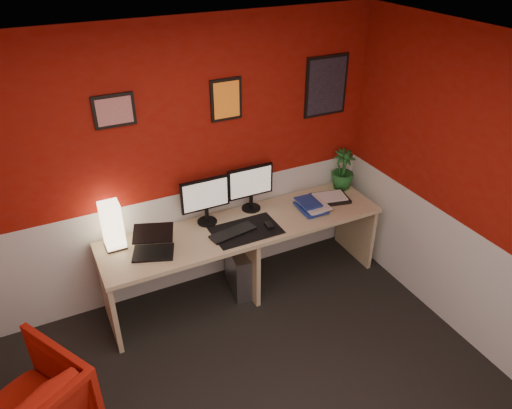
# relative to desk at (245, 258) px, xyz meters

# --- Properties ---
(ceiling) EXTENTS (4.00, 3.50, 0.01)m
(ceiling) POSITION_rel_desk_xyz_m (-0.58, -1.41, 2.13)
(ceiling) COLOR white
(ceiling) RESTS_ON ground
(wall_back) EXTENTS (4.00, 0.01, 2.50)m
(wall_back) POSITION_rel_desk_xyz_m (-0.58, 0.34, 0.89)
(wall_back) COLOR maroon
(wall_back) RESTS_ON ground
(wall_right) EXTENTS (0.01, 3.50, 2.50)m
(wall_right) POSITION_rel_desk_xyz_m (1.42, -1.41, 0.89)
(wall_right) COLOR maroon
(wall_right) RESTS_ON ground
(wainscot_back) EXTENTS (4.00, 0.01, 1.00)m
(wainscot_back) POSITION_rel_desk_xyz_m (-0.58, 0.34, 0.14)
(wainscot_back) COLOR silver
(wainscot_back) RESTS_ON ground
(wainscot_right) EXTENTS (0.01, 3.50, 1.00)m
(wainscot_right) POSITION_rel_desk_xyz_m (1.41, -1.41, 0.14)
(wainscot_right) COLOR silver
(wainscot_right) RESTS_ON ground
(desk) EXTENTS (2.60, 0.65, 0.73)m
(desk) POSITION_rel_desk_xyz_m (0.00, 0.00, 0.00)
(desk) COLOR tan
(desk) RESTS_ON ground
(shoji_lamp) EXTENTS (0.16, 0.16, 0.40)m
(shoji_lamp) POSITION_rel_desk_xyz_m (-1.11, 0.18, 0.56)
(shoji_lamp) COLOR #FFE5B2
(shoji_lamp) RESTS_ON desk
(laptop) EXTENTS (0.39, 0.33, 0.22)m
(laptop) POSITION_rel_desk_xyz_m (-0.85, -0.06, 0.47)
(laptop) COLOR black
(laptop) RESTS_ON desk
(monitor_left) EXTENTS (0.45, 0.06, 0.58)m
(monitor_left) POSITION_rel_desk_xyz_m (-0.28, 0.19, 0.66)
(monitor_left) COLOR black
(monitor_left) RESTS_ON desk
(monitor_right) EXTENTS (0.45, 0.06, 0.58)m
(monitor_right) POSITION_rel_desk_xyz_m (0.18, 0.23, 0.66)
(monitor_right) COLOR black
(monitor_right) RESTS_ON desk
(desk_mat) EXTENTS (0.60, 0.38, 0.01)m
(desk_mat) POSITION_rel_desk_xyz_m (-0.02, -0.09, 0.37)
(desk_mat) COLOR black
(desk_mat) RESTS_ON desk
(keyboard) EXTENTS (0.44, 0.21, 0.02)m
(keyboard) POSITION_rel_desk_xyz_m (-0.15, -0.08, 0.38)
(keyboard) COLOR black
(keyboard) RESTS_ON desk_mat
(mouse) EXTENTS (0.07, 0.11, 0.03)m
(mouse) POSITION_rel_desk_xyz_m (0.18, -0.13, 0.39)
(mouse) COLOR black
(mouse) RESTS_ON desk_mat
(book_bottom) EXTENTS (0.25, 0.32, 0.03)m
(book_bottom) POSITION_rel_desk_xyz_m (0.57, -0.03, 0.38)
(book_bottom) COLOR navy
(book_bottom) RESTS_ON desk
(book_middle) EXTENTS (0.24, 0.32, 0.02)m
(book_middle) POSITION_rel_desk_xyz_m (0.59, -0.02, 0.41)
(book_middle) COLOR silver
(book_middle) RESTS_ON book_bottom
(book_top) EXTENTS (0.20, 0.26, 0.02)m
(book_top) POSITION_rel_desk_xyz_m (0.58, 0.01, 0.43)
(book_top) COLOR navy
(book_top) RESTS_ON book_middle
(zen_tray) EXTENTS (0.39, 0.32, 0.03)m
(zen_tray) POSITION_rel_desk_xyz_m (0.95, 0.04, 0.38)
(zen_tray) COLOR black
(zen_tray) RESTS_ON desk
(potted_plant) EXTENTS (0.23, 0.23, 0.41)m
(potted_plant) POSITION_rel_desk_xyz_m (1.19, 0.20, 0.57)
(potted_plant) COLOR #19591E
(potted_plant) RESTS_ON desk
(pc_tower) EXTENTS (0.26, 0.47, 0.45)m
(pc_tower) POSITION_rel_desk_xyz_m (-0.04, 0.02, -0.14)
(pc_tower) COLOR #99999E
(pc_tower) RESTS_ON ground
(art_left) EXTENTS (0.32, 0.02, 0.26)m
(art_left) POSITION_rel_desk_xyz_m (-0.93, 0.33, 1.49)
(art_left) COLOR red
(art_left) RESTS_ON wall_back
(art_center) EXTENTS (0.28, 0.02, 0.36)m
(art_center) POSITION_rel_desk_xyz_m (-0.00, 0.33, 1.44)
(art_center) COLOR orange
(art_center) RESTS_ON wall_back
(art_right) EXTENTS (0.44, 0.02, 0.56)m
(art_right) POSITION_rel_desk_xyz_m (1.00, 0.33, 1.42)
(art_right) COLOR black
(art_right) RESTS_ON wall_back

